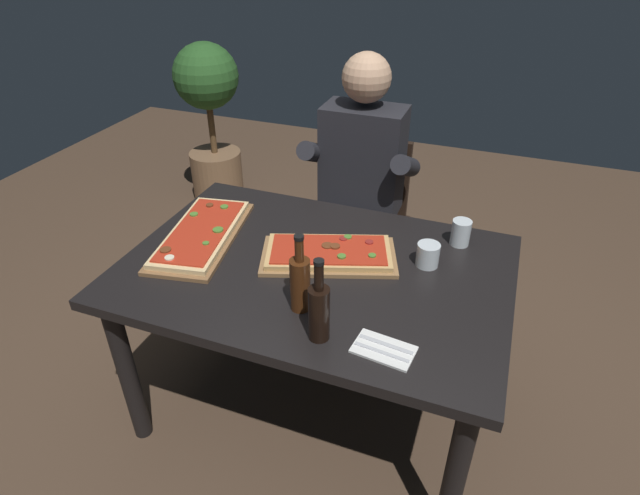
# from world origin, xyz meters

# --- Properties ---
(ground_plane) EXTENTS (6.40, 6.40, 0.00)m
(ground_plane) POSITION_xyz_m (0.00, 0.00, 0.00)
(ground_plane) COLOR #4C3828
(dining_table) EXTENTS (1.40, 0.96, 0.74)m
(dining_table) POSITION_xyz_m (0.00, 0.00, 0.64)
(dining_table) COLOR black
(dining_table) RESTS_ON ground_plane
(pizza_rectangular_front) EXTENTS (0.56, 0.41, 0.05)m
(pizza_rectangular_front) POSITION_xyz_m (0.03, 0.06, 0.76)
(pizza_rectangular_front) COLOR olive
(pizza_rectangular_front) RESTS_ON dining_table
(pizza_rectangular_left) EXTENTS (0.36, 0.61, 0.05)m
(pizza_rectangular_left) POSITION_xyz_m (-0.49, 0.02, 0.76)
(pizza_rectangular_left) COLOR brown
(pizza_rectangular_left) RESTS_ON dining_table
(wine_bottle_dark) EXTENTS (0.07, 0.07, 0.28)m
(wine_bottle_dark) POSITION_xyz_m (0.15, -0.35, 0.84)
(wine_bottle_dark) COLOR black
(wine_bottle_dark) RESTS_ON dining_table
(oil_bottle_amber) EXTENTS (0.07, 0.07, 0.28)m
(oil_bottle_amber) POSITION_xyz_m (0.04, -0.24, 0.85)
(oil_bottle_amber) COLOR #47230F
(oil_bottle_amber) RESTS_ON dining_table
(tumbler_near_camera) EXTENTS (0.08, 0.08, 0.09)m
(tumbler_near_camera) POSITION_xyz_m (0.38, 0.15, 0.78)
(tumbler_near_camera) COLOR silver
(tumbler_near_camera) RESTS_ON dining_table
(tumbler_far_side) EXTENTS (0.07, 0.07, 0.10)m
(tumbler_far_side) POSITION_xyz_m (0.47, 0.34, 0.78)
(tumbler_far_side) COLOR silver
(tumbler_far_side) RESTS_ON dining_table
(napkin_cutlery_set) EXTENTS (0.19, 0.13, 0.01)m
(napkin_cutlery_set) POSITION_xyz_m (0.35, -0.34, 0.74)
(napkin_cutlery_set) COLOR white
(napkin_cutlery_set) RESTS_ON dining_table
(diner_chair) EXTENTS (0.44, 0.44, 0.87)m
(diner_chair) POSITION_xyz_m (-0.06, 0.86, 0.49)
(diner_chair) COLOR black
(diner_chair) RESTS_ON ground_plane
(seated_diner) EXTENTS (0.53, 0.41, 1.33)m
(seated_diner) POSITION_xyz_m (-0.06, 0.74, 0.74)
(seated_diner) COLOR #23232D
(seated_diner) RESTS_ON ground_plane
(potted_plant_corner) EXTENTS (0.43, 0.43, 1.13)m
(potted_plant_corner) POSITION_xyz_m (-1.36, 1.54, 0.64)
(potted_plant_corner) COLOR #846042
(potted_plant_corner) RESTS_ON ground_plane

